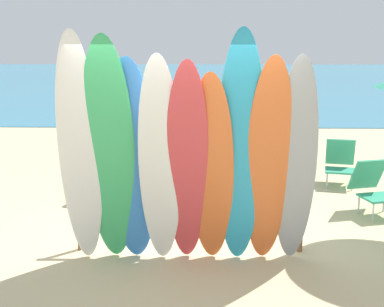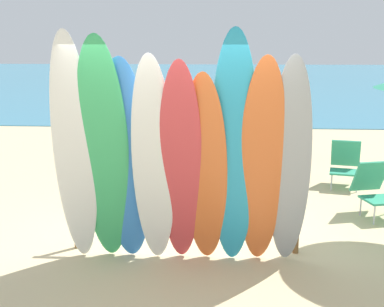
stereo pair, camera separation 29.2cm
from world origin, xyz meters
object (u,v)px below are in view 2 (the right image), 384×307
Objects in this scene: surfboard_white_0 at (74,151)px; surfboard_red_4 at (180,166)px; surfboard_rack at (185,211)px; surfboard_white_3 at (153,163)px; beachgoer_near_rack at (142,133)px; surfboard_green_1 at (104,153)px; surfboard_grey_8 at (290,164)px; beach_chair_blue at (345,162)px; beachgoer_strolling at (220,104)px; beach_chair_red at (375,187)px; surfboard_orange_7 at (262,164)px; surfboard_orange_5 at (205,171)px; surfboard_teal_6 at (234,152)px; surfboard_blue_2 at (126,162)px; beachgoer_photographing at (300,120)px; distant_boat at (196,109)px; beachgoer_midbeach at (281,139)px.

surfboard_white_0 reaches higher than surfboard_red_4.
surfboard_rack is 1.14× the size of surfboard_white_3.
beachgoer_near_rack is (-0.90, 3.04, -0.19)m from surfboard_red_4.
beachgoer_near_rack is at bearing 89.78° from surfboard_green_1.
surfboard_green_1 is at bearing 176.35° from surfboard_white_3.
surfboard_grey_8 reaches higher than beach_chair_blue.
beachgoer_strolling is 5.80m from beach_chair_red.
surfboard_orange_7 is 1.41× the size of beachgoer_strolling.
surfboard_orange_5 is 0.39m from surfboard_teal_6.
surfboard_white_0 is at bearing -170.09° from surfboard_blue_2.
beach_chair_red is at bearing 45.18° from surfboard_orange_7.
surfboard_teal_6 is at bearing -168.97° from beachgoer_photographing.
surfboard_rack is 12.32m from distant_boat.
surfboard_red_4 is 1.40× the size of beachgoer_near_rack.
surfboard_red_4 reaches higher than beachgoer_midbeach.
surfboard_white_0 is 1.77m from surfboard_teal_6.
surfboard_white_0 is 6.67m from beachgoer_photographing.
surfboard_green_1 is 1.44m from surfboard_teal_6.
surfboard_white_3 is at bearing -180.00° from surfboard_red_4.
surfboard_orange_5 is at bearing -175.61° from surfboard_grey_8.
surfboard_blue_2 is at bearing 178.74° from surfboard_teal_6.
surfboard_rack is at bearing 126.24° from surfboard_orange_5.
surfboard_white_0 is 1.56× the size of beachgoer_near_rack.
surfboard_red_4 is at bearing -5.18° from surfboard_blue_2.
beachgoer_photographing is at bearing 115.22° from beach_chair_blue.
surfboard_teal_6 is at bearing -37.78° from surfboard_rack.
surfboard_rack is 1.27m from surfboard_green_1.
beachgoer_near_rack reaches higher than beach_chair_blue.
surfboard_red_4 is at bearing -2.10° from surfboard_white_0.
beachgoer_strolling is at bearing 76.13° from beachgoer_photographing.
beach_chair_blue is (1.42, 3.50, -0.78)m from surfboard_grey_8.
surfboard_red_4 is 1.40× the size of beachgoer_strolling.
surfboard_red_4 is 0.28m from surfboard_orange_5.
beach_chair_red is at bearing -63.07° from beachgoer_midbeach.
surfboard_rack is 2.77m from beachgoer_near_rack.
surfboard_white_3 is 1.43× the size of beachgoer_strolling.
beachgoer_strolling is 5.66m from distant_boat.
surfboard_orange_7 is at bearing -83.63° from distant_boat.
surfboard_white_3 is at bearing -123.20° from surfboard_rack.
beach_chair_blue is at bearing 119.73° from beachgoer_strolling.
surfboard_blue_2 is 0.98× the size of surfboard_white_3.
surfboard_grey_8 is (0.30, 0.01, 0.00)m from surfboard_orange_7.
distant_boat is (-3.15, 9.21, -0.29)m from beach_chair_blue.
surfboard_orange_7 is 3.43m from beachgoer_midbeach.
surfboard_white_3 reaches higher than beach_chair_red.
beachgoer_strolling is at bearing 84.46° from surfboard_red_4.
surfboard_orange_5 is 3.17m from beach_chair_red.
surfboard_teal_6 reaches higher than surfboard_white_3.
surfboard_red_4 is at bearing -113.67° from beach_chair_blue.
beachgoer_midbeach is at bearing 62.45° from beachgoer_near_rack.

